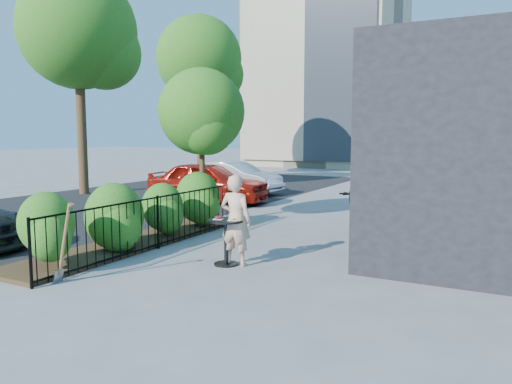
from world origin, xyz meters
The scene contains 13 objects.
ground centered at (0.00, 0.00, 0.00)m, with size 120.00×120.00×0.00m, color gray.
fence centered at (-1.50, 0.00, 0.56)m, with size 0.05×6.05×1.10m.
planting_bed centered at (-2.20, 0.00, 0.04)m, with size 1.30×6.00×0.08m, color #382616.
shrubs centered at (-2.10, 0.10, 0.70)m, with size 1.10×5.60×1.24m.
patio_tree centered at (-2.24, 2.76, 2.76)m, with size 2.20×2.20×3.94m.
street centered at (-7.00, 3.00, 0.00)m, with size 9.00×30.00×0.01m, color black.
street_tree_near centered at (-9.94, 5.96, 5.92)m, with size 4.40×4.40×8.28m.
street_tree_far centered at (-9.94, 13.96, 5.92)m, with size 4.40×4.40×8.28m.
cafe_table centered at (0.38, -0.43, 0.57)m, with size 0.65×0.65×0.88m.
woman centered at (0.54, -0.35, 0.81)m, with size 0.59×0.39×1.63m, color #D3A888.
shovel centered at (-1.25, -2.60, 0.58)m, with size 0.45×0.17×1.32m.
car_red centered at (-4.33, 6.16, 0.70)m, with size 1.66×4.13×1.41m, color #A4180D.
car_silver centered at (-4.90, 8.89, 0.63)m, with size 1.33×3.80×1.25m, color silver.
Camera 1 is at (4.94, -7.88, 2.34)m, focal length 35.00 mm.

